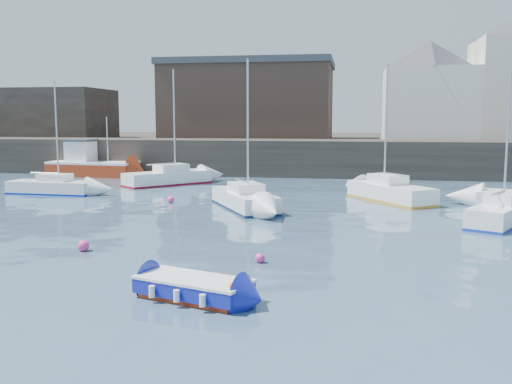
% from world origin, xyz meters
% --- Properties ---
extents(water, '(220.00, 220.00, 0.00)m').
position_xyz_m(water, '(0.00, 0.00, 0.00)').
color(water, '#2D4760').
rests_on(water, ground).
extents(quay_wall, '(90.00, 5.00, 3.00)m').
position_xyz_m(quay_wall, '(0.00, 35.00, 1.50)').
color(quay_wall, '#28231E').
rests_on(quay_wall, ground).
extents(land_strip, '(90.00, 32.00, 2.80)m').
position_xyz_m(land_strip, '(0.00, 53.00, 1.40)').
color(land_strip, '#28231E').
rests_on(land_strip, ground).
extents(bldg_east_d, '(11.14, 11.14, 8.95)m').
position_xyz_m(bldg_east_d, '(11.00, 41.50, 7.36)').
color(bldg_east_d, white).
rests_on(bldg_east_d, land_strip).
extents(warehouse, '(16.40, 10.40, 7.60)m').
position_xyz_m(warehouse, '(-6.00, 43.00, 6.62)').
color(warehouse, '#3D2D26').
rests_on(warehouse, land_strip).
extents(bldg_west, '(14.00, 8.00, 5.00)m').
position_xyz_m(bldg_west, '(-28.00, 42.00, 5.30)').
color(bldg_west, '#353028').
rests_on(bldg_west, land_strip).
extents(blue_dinghy, '(3.41, 2.27, 0.60)m').
position_xyz_m(blue_dinghy, '(0.18, 1.06, 0.33)').
color(blue_dinghy, '#9C2E13').
rests_on(blue_dinghy, ground).
extents(fishing_boat, '(7.68, 3.45, 4.94)m').
position_xyz_m(fishing_boat, '(-17.49, 31.52, 0.96)').
color(fishing_boat, '#9C2E13').
rests_on(fishing_boat, ground).
extents(sailboat_b, '(4.69, 6.27, 7.85)m').
position_xyz_m(sailboat_b, '(-1.40, 16.52, 0.51)').
color(sailboat_b, white).
rests_on(sailboat_b, ground).
extents(sailboat_c, '(3.94, 5.38, 6.86)m').
position_xyz_m(sailboat_c, '(10.98, 13.97, 0.52)').
color(sailboat_c, white).
rests_on(sailboat_c, ground).
extents(sailboat_e, '(5.65, 2.03, 7.17)m').
position_xyz_m(sailboat_e, '(-14.72, 20.30, 0.47)').
color(sailboat_e, white).
rests_on(sailboat_e, ground).
extents(sailboat_f, '(5.08, 6.15, 7.95)m').
position_xyz_m(sailboat_f, '(6.47, 20.67, 0.56)').
color(sailboat_f, white).
rests_on(sailboat_f, ground).
extents(sailboat_h, '(5.84, 6.20, 8.31)m').
position_xyz_m(sailboat_h, '(-9.01, 26.48, 0.54)').
color(sailboat_h, white).
rests_on(sailboat_h, ground).
extents(buoy_near, '(0.42, 0.42, 0.42)m').
position_xyz_m(buoy_near, '(-5.33, 5.78, 0.00)').
color(buoy_near, '#EB3692').
rests_on(buoy_near, ground).
extents(buoy_mid, '(0.34, 0.34, 0.34)m').
position_xyz_m(buoy_mid, '(1.31, 5.22, 0.00)').
color(buoy_mid, '#EB3692').
rests_on(buoy_mid, ground).
extents(buoy_far, '(0.39, 0.39, 0.39)m').
position_xyz_m(buoy_far, '(-5.97, 17.85, 0.00)').
color(buoy_far, '#EB3692').
rests_on(buoy_far, ground).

